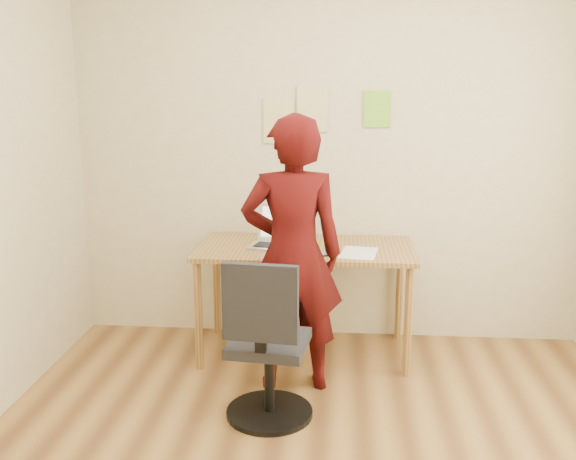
# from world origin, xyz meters

# --- Properties ---
(room) EXTENTS (3.58, 3.58, 2.78)m
(room) POSITION_xyz_m (0.00, 0.00, 1.35)
(room) COLOR brown
(room) RESTS_ON ground
(desk) EXTENTS (1.40, 0.70, 0.74)m
(desk) POSITION_xyz_m (-0.14, 1.38, 0.65)
(desk) COLOR #A27437
(desk) RESTS_ON ground
(laptop) EXTENTS (0.41, 0.38, 0.25)m
(laptop) POSITION_xyz_m (-0.31, 1.39, 0.79)
(laptop) COLOR #B9B9C1
(laptop) RESTS_ON desk
(paper_sheet) EXTENTS (0.26, 0.34, 0.00)m
(paper_sheet) POSITION_xyz_m (0.21, 1.26, 0.74)
(paper_sheet) COLOR white
(paper_sheet) RESTS_ON desk
(phone) EXTENTS (0.12, 0.14, 0.01)m
(phone) POSITION_xyz_m (-0.02, 1.21, 0.74)
(phone) COLOR black
(phone) RESTS_ON desk
(wall_note_left) EXTENTS (0.21, 0.00, 0.30)m
(wall_note_left) POSITION_xyz_m (-0.34, 1.74, 1.53)
(wall_note_left) COLOR #D5C27F
(wall_note_left) RESTS_ON room
(wall_note_mid) EXTENTS (0.21, 0.00, 0.30)m
(wall_note_mid) POSITION_xyz_m (-0.11, 1.74, 1.61)
(wall_note_mid) COLOR #D5C27F
(wall_note_mid) RESTS_ON room
(wall_note_right) EXTENTS (0.18, 0.00, 0.24)m
(wall_note_right) POSITION_xyz_m (0.32, 1.74, 1.61)
(wall_note_right) COLOR #7DCD2E
(wall_note_right) RESTS_ON room
(office_chair) EXTENTS (0.48, 0.48, 0.92)m
(office_chair) POSITION_xyz_m (-0.29, 0.48, 0.39)
(office_chair) COLOR black
(office_chair) RESTS_ON ground
(person) EXTENTS (0.64, 0.46, 1.62)m
(person) POSITION_xyz_m (-0.18, 0.91, 0.81)
(person) COLOR #380807
(person) RESTS_ON ground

